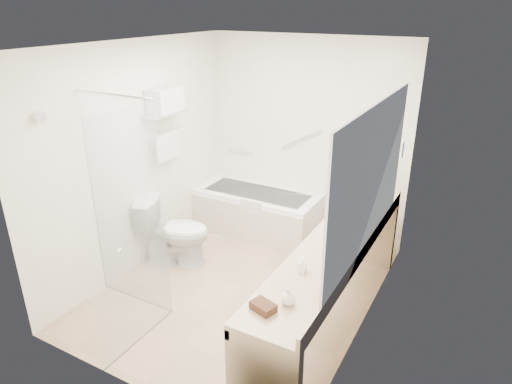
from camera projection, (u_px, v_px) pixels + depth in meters
The scene contains 25 objects.
floor at pixel (243, 287), 4.91m from camera, with size 3.20×3.20×0.00m, color tan.
ceiling at pixel (239, 44), 3.94m from camera, with size 2.60×3.20×0.10m, color white.
wall_back at pixel (306, 139), 5.72m from camera, with size 2.60×0.10×2.50m, color white.
wall_front at pixel (123, 252), 3.13m from camera, with size 2.60×0.10×2.50m, color white.
wall_left at pixel (139, 158), 5.01m from camera, with size 0.10×3.20×2.50m, color white.
wall_right at pixel (373, 205), 3.85m from camera, with size 0.10×3.20×2.50m, color white.
bathtub at pixel (257, 211), 6.03m from camera, with size 1.60×0.73×0.59m.
grab_bar_short at pixel (240, 151), 6.23m from camera, with size 0.03×0.03×0.40m, color silver.
grab_bar_long at pixel (301, 139), 5.71m from camera, with size 0.03×0.03×0.60m, color silver.
shower_enclosure at pixel (127, 219), 4.03m from camera, with size 0.96×0.91×2.11m.
towel_shelf at pixel (166, 108), 5.04m from camera, with size 0.24×0.55×0.81m.
vanity_counter at pixel (332, 267), 4.08m from camera, with size 0.55×2.70×0.95m.
sink at pixel (351, 232), 4.32m from camera, with size 0.40×0.52×0.14m, color white.
faucet at pixel (367, 225), 4.22m from camera, with size 0.03×0.03×0.14m, color silver.
mirror at pixel (371, 178), 3.61m from camera, with size 0.02×2.00×1.20m, color #B7BBC4.
hairdryer_unit at pixel (399, 149), 4.64m from camera, with size 0.08×0.10×0.18m, color white.
toilet at pixel (175, 232), 5.24m from camera, with size 0.45×0.81×0.79m, color white.
amenity_basket at pixel (263, 307), 3.17m from camera, with size 0.17×0.12×0.06m, color #4B2E1A.
soap_bottle_a at pixel (302, 269), 3.62m from camera, with size 0.06×0.14×0.06m, color white.
soap_bottle_b at pixel (288, 298), 3.22m from camera, with size 0.11×0.14×0.11m, color white.
water_bottle_left at pixel (369, 194), 4.86m from camera, with size 0.06×0.06×0.20m.
water_bottle_mid at pixel (369, 188), 4.99m from camera, with size 0.07×0.07×0.22m.
water_bottle_right at pixel (349, 202), 4.67m from camera, with size 0.06×0.06×0.20m.
drinking_glass_near at pixel (335, 218), 4.42m from camera, with size 0.07×0.07×0.09m, color silver.
drinking_glass_far at pixel (363, 205), 4.72m from camera, with size 0.07×0.07×0.10m, color silver.
Camera 1 is at (2.13, -3.55, 2.84)m, focal length 32.00 mm.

